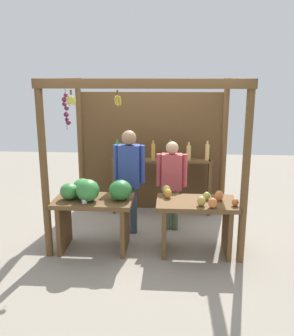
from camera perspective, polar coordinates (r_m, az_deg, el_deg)
ground_plane at (r=6.02m, az=0.13°, el=-9.52°), size 12.00×12.00×0.00m
market_stall at (r=6.03m, az=0.31°, el=4.49°), size 2.73×2.07×2.39m
fruit_counter_left at (r=5.17m, az=-8.35°, el=-5.27°), size 1.15×0.68×1.06m
fruit_counter_right at (r=5.13m, az=7.71°, el=-7.26°), size 1.11×0.65×0.90m
bottle_shelf_unit at (r=6.44m, az=2.36°, el=-0.43°), size 1.74×0.22×1.35m
vendor_man at (r=5.57m, az=-2.77°, el=-0.75°), size 0.48×0.22×1.64m
vendor_woman at (r=5.74m, az=3.88°, el=-1.68°), size 0.48×0.20×1.45m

